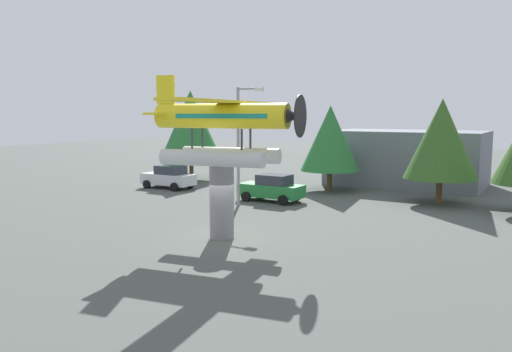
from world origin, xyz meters
TOP-DOWN VIEW (x-y plane):
  - ground_plane at (0.00, 0.00)m, footprint 140.00×140.00m
  - display_pedestal at (0.00, 0.00)m, footprint 1.10×1.10m
  - floatplane_monument at (0.13, 0.02)m, footprint 7.12×10.43m
  - car_near_silver at (-12.34, 10.67)m, footprint 4.20×2.02m
  - car_mid_green at (-2.86, 9.71)m, footprint 4.20×2.02m
  - streetlight_primary at (-3.70, 7.37)m, footprint 1.84×0.28m
  - storefront_building at (2.51, 22.00)m, footprint 11.56×6.89m
  - tree_west at (-14.27, 15.86)m, footprint 4.92×4.92m
  - tree_east at (-1.45, 15.81)m, footprint 4.26×4.26m
  - tree_center_back at (6.56, 14.37)m, footprint 4.48×4.48m

SIDE VIEW (x-z plane):
  - ground_plane at x=0.00m, z-range 0.00..0.00m
  - car_near_silver at x=-12.34m, z-range 0.00..1.76m
  - car_mid_green at x=-2.86m, z-range 0.00..1.76m
  - display_pedestal at x=0.00m, z-range 0.00..3.39m
  - storefront_building at x=2.51m, z-range 0.00..4.29m
  - tree_east at x=-1.45m, z-range 0.75..6.98m
  - tree_center_back at x=6.56m, z-range 0.79..7.37m
  - streetlight_primary at x=-3.70m, z-range 0.62..7.84m
  - tree_west at x=-14.27m, z-range 1.06..8.65m
  - floatplane_monument at x=0.13m, z-range 3.06..7.06m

